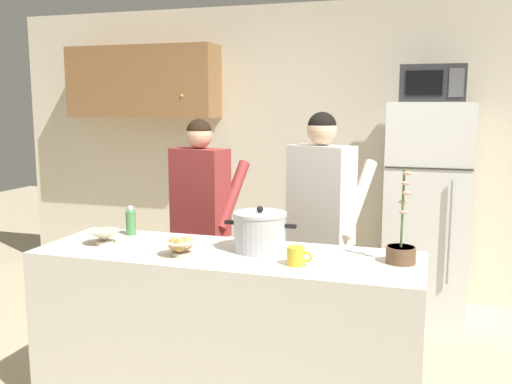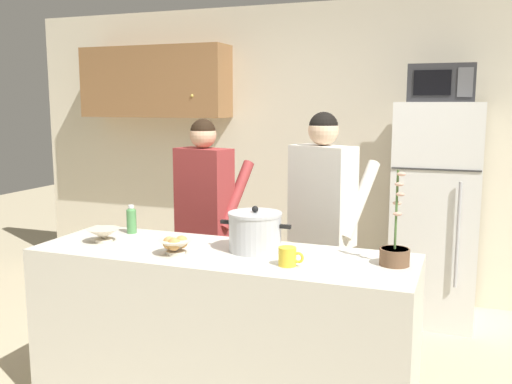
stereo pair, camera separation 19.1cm
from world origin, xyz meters
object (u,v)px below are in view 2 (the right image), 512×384
at_px(empty_bowl, 103,234).
at_px(bottle_near_edge, 131,219).
at_px(cooking_pot, 255,231).
at_px(potted_orchid, 395,252).
at_px(microwave, 442,83).
at_px(bread_bowl, 175,245).
at_px(coffee_mug, 288,257).
at_px(person_near_pot, 205,204).
at_px(person_by_sink, 323,208).
at_px(refrigerator, 436,213).

relative_size(empty_bowl, bottle_near_edge, 1.08).
bearing_deg(cooking_pot, potted_orchid, -1.18).
relative_size(microwave, bread_bowl, 2.54).
distance_m(coffee_mug, empty_bowl, 1.16).
distance_m(person_near_pot, bread_bowl, 1.08).
bearing_deg(microwave, potted_orchid, -93.44).
height_order(person_near_pot, coffee_mug, person_near_pot).
height_order(person_by_sink, bread_bowl, person_by_sink).
relative_size(refrigerator, bottle_near_edge, 9.70).
xyz_separation_m(microwave, bread_bowl, (-1.23, -1.97, -0.90)).
xyz_separation_m(microwave, potted_orchid, (-0.11, -1.76, -0.88)).
height_order(person_near_pot, person_by_sink, person_by_sink).
height_order(microwave, empty_bowl, microwave).
bearing_deg(person_near_pot, microwave, 31.03).
bearing_deg(person_near_pot, person_by_sink, -5.35).
bearing_deg(coffee_mug, person_by_sink, 93.32).
relative_size(cooking_pot, potted_orchid, 0.85).
distance_m(person_by_sink, empty_bowl, 1.39).
xyz_separation_m(person_by_sink, bread_bowl, (-0.57, -0.95, -0.07)).
xyz_separation_m(person_by_sink, bottle_near_edge, (-1.08, -0.59, -0.04)).
height_order(person_near_pot, cooking_pot, person_near_pot).
distance_m(microwave, cooking_pot, 2.12).
distance_m(microwave, bottle_near_edge, 2.52).
height_order(refrigerator, coffee_mug, refrigerator).
bearing_deg(person_near_pot, empty_bowl, -102.71).
bearing_deg(coffee_mug, bottle_near_edge, 162.91).
bearing_deg(refrigerator, person_near_pot, -148.38).
distance_m(cooking_pot, potted_orchid, 0.76).
relative_size(microwave, person_by_sink, 0.29).
bearing_deg(microwave, empty_bowl, -133.35).
distance_m(bread_bowl, empty_bowl, 0.54).
relative_size(person_by_sink, empty_bowl, 8.65).
distance_m(person_by_sink, coffee_mug, 0.95).
bearing_deg(microwave, person_by_sink, -122.93).
relative_size(cooking_pot, coffee_mug, 3.11).
xyz_separation_m(coffee_mug, empty_bowl, (-1.16, 0.09, -0.00)).
relative_size(person_by_sink, cooking_pot, 4.10).
bearing_deg(microwave, refrigerator, 90.07).
distance_m(person_near_pot, person_by_sink, 0.90).
distance_m(refrigerator, cooking_pot, 1.97).
relative_size(person_near_pot, bread_bowl, 8.55).
bearing_deg(potted_orchid, bottle_near_edge, 174.82).
bearing_deg(coffee_mug, microwave, 72.86).
bearing_deg(microwave, person_near_pot, -148.97).
distance_m(person_by_sink, potted_orchid, 0.93).
height_order(refrigerator, person_near_pot, refrigerator).
height_order(refrigerator, empty_bowl, refrigerator).
height_order(person_by_sink, empty_bowl, person_by_sink).
bearing_deg(potted_orchid, bread_bowl, -169.56).
bearing_deg(refrigerator, bottle_near_edge, -136.73).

